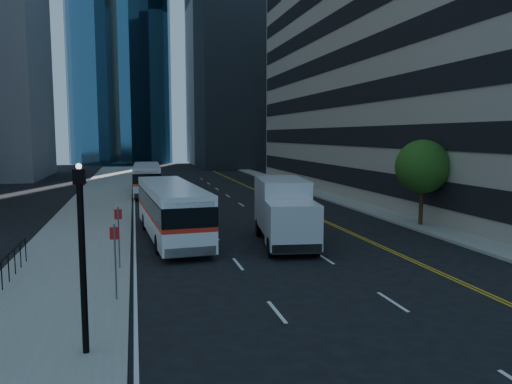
% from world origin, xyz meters
% --- Properties ---
extents(ground, '(160.00, 160.00, 0.00)m').
position_xyz_m(ground, '(0.00, 0.00, 0.00)').
color(ground, black).
rests_on(ground, ground).
extents(sidewalk_west, '(5.00, 90.00, 0.15)m').
position_xyz_m(sidewalk_west, '(-10.50, 25.00, 0.07)').
color(sidewalk_west, gray).
rests_on(sidewalk_west, ground).
extents(sidewalk_east, '(2.00, 90.00, 0.15)m').
position_xyz_m(sidewalk_east, '(9.00, 25.00, 0.07)').
color(sidewalk_east, gray).
rests_on(sidewalk_east, ground).
extents(parking_garage, '(30.00, 50.00, 25.00)m').
position_xyz_m(parking_garage, '(25.00, 23.00, 12.50)').
color(parking_garage, '#9E9384').
rests_on(parking_garage, ground).
extents(office_tower_north, '(30.00, 28.00, 60.00)m').
position_xyz_m(office_tower_north, '(18.00, 72.00, 30.00)').
color(office_tower_north, gray).
rests_on(office_tower_north, ground).
extents(street_tree, '(3.20, 3.20, 5.10)m').
position_xyz_m(street_tree, '(9.00, 8.00, 3.64)').
color(street_tree, '#332114').
rests_on(street_tree, sidewalk_east).
extents(lamp_post, '(0.28, 0.28, 4.56)m').
position_xyz_m(lamp_post, '(-9.00, -6.00, 2.72)').
color(lamp_post, black).
rests_on(lamp_post, sidewalk_west).
extents(bus_front, '(3.26, 11.40, 2.90)m').
position_xyz_m(bus_front, '(-5.87, 8.09, 1.58)').
color(bus_front, white).
rests_on(bus_front, ground).
extents(bus_rear, '(2.60, 10.81, 2.77)m').
position_xyz_m(bus_rear, '(-6.60, 29.07, 1.51)').
color(bus_rear, silver).
rests_on(bus_rear, ground).
extents(box_truck, '(3.21, 7.05, 3.26)m').
position_xyz_m(box_truck, '(-0.42, 5.34, 1.72)').
color(box_truck, silver).
rests_on(box_truck, ground).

